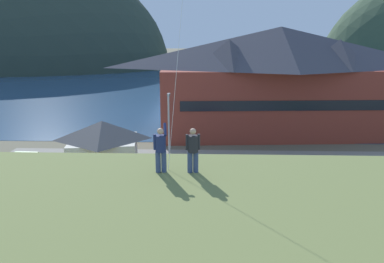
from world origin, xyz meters
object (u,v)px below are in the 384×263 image
(wharf_dock, at_px, (210,108))
(moored_boat_inner_slip, at_px, (190,101))
(person_companion, at_px, (193,149))
(person_kite_flyer, at_px, (161,148))
(parked_car_mid_row_near, at_px, (215,170))
(parking_light_pole, at_px, (169,124))
(harbor_lodge, at_px, (279,78))
(parked_car_mid_row_center, at_px, (237,197))
(moored_boat_outer_mooring, at_px, (231,105))
(storage_shed_near_lot, at_px, (104,152))
(parked_car_front_row_silver, at_px, (32,201))
(parked_car_mid_row_far, at_px, (22,164))
(parked_car_back_row_right, at_px, (306,176))
(parked_car_front_row_end, at_px, (379,203))
(moored_boat_wharfside, at_px, (187,107))
(parked_car_lone_by_shed, at_px, (98,209))

(wharf_dock, height_order, moored_boat_inner_slip, moored_boat_inner_slip)
(person_companion, bearing_deg, person_kite_flyer, -179.34)
(parked_car_mid_row_near, xyz_separation_m, parking_light_pole, (-4.13, 3.92, 2.85))
(harbor_lodge, height_order, parked_car_mid_row_center, harbor_lodge)
(moored_boat_outer_mooring, relative_size, parking_light_pole, 1.11)
(storage_shed_near_lot, xyz_separation_m, person_kite_flyer, (6.30, -14.42, 4.88))
(person_companion, bearing_deg, parked_car_front_row_silver, 141.13)
(moored_boat_outer_mooring, bearing_deg, parked_car_mid_row_far, -124.06)
(parked_car_mid_row_far, relative_size, person_kite_flyer, 2.32)
(parked_car_back_row_right, distance_m, parking_light_pole, 12.62)
(wharf_dock, xyz_separation_m, person_companion, (-1.32, -45.18, 7.24))
(parked_car_mid_row_center, bearing_deg, person_kite_flyer, -111.43)
(parked_car_back_row_right, height_order, parked_car_front_row_end, same)
(wharf_dock, relative_size, parked_car_back_row_right, 3.65)
(moored_boat_inner_slip, distance_m, parking_light_pole, 30.60)
(wharf_dock, xyz_separation_m, parked_car_mid_row_near, (0.05, -30.05, 0.71))
(moored_boat_wharfside, bearing_deg, person_companion, -87.10)
(harbor_lodge, relative_size, parked_car_mid_row_center, 7.13)
(parked_car_back_row_right, bearing_deg, parked_car_mid_row_center, -145.36)
(parked_car_front_row_end, relative_size, parking_light_pole, 0.65)
(moored_boat_inner_slip, xyz_separation_m, parked_car_lone_by_shed, (-4.22, -41.65, 0.34))
(moored_boat_outer_mooring, relative_size, moored_boat_inner_slip, 1.10)
(moored_boat_wharfside, distance_m, person_kite_flyer, 44.16)
(person_kite_flyer, bearing_deg, parked_car_front_row_end, 35.30)
(parked_car_front_row_end, height_order, parking_light_pole, parking_light_pole)
(person_kite_flyer, distance_m, person_companion, 1.22)
(parked_car_back_row_right, bearing_deg, moored_boat_wharfside, 109.70)
(parked_car_front_row_silver, height_order, parked_car_lone_by_shed, same)
(parked_car_mid_row_far, xyz_separation_m, parking_light_pole, (12.35, 3.03, 2.85))
(moored_boat_wharfside, xyz_separation_m, person_companion, (2.21, -43.59, 6.87))
(parked_car_back_row_right, xyz_separation_m, parking_light_pole, (-11.18, 5.13, 2.85))
(moored_boat_outer_mooring, xyz_separation_m, parked_car_mid_row_near, (-3.44, -30.35, 0.34))
(person_companion, bearing_deg, moored_boat_wharfside, 92.90)
(harbor_lodge, relative_size, parked_car_back_row_right, 7.04)
(wharf_dock, bearing_deg, parked_car_lone_by_shed, -101.50)
(parking_light_pole, relative_size, person_companion, 3.78)
(storage_shed_near_lot, height_order, parked_car_mid_row_far, storage_shed_near_lot)
(harbor_lodge, height_order, moored_boat_outer_mooring, harbor_lodge)
(storage_shed_near_lot, bearing_deg, moored_boat_outer_mooring, 68.34)
(parked_car_mid_row_center, distance_m, parked_car_lone_by_shed, 9.23)
(moored_boat_wharfside, relative_size, parked_car_back_row_right, 1.75)
(parked_car_mid_row_center, relative_size, person_companion, 2.42)
(storage_shed_near_lot, height_order, moored_boat_inner_slip, storage_shed_near_lot)
(wharf_dock, height_order, parked_car_mid_row_far, parked_car_mid_row_far)
(moored_boat_wharfside, distance_m, parked_car_lone_by_shed, 35.99)
(moored_boat_inner_slip, relative_size, person_kite_flyer, 3.58)
(storage_shed_near_lot, xyz_separation_m, parking_light_pole, (4.77, 4.64, 1.19))
(moored_boat_inner_slip, distance_m, parked_car_front_row_silver, 41.61)
(parked_car_mid_row_center, height_order, parked_car_front_row_silver, same)
(storage_shed_near_lot, bearing_deg, parked_car_front_row_end, -14.72)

